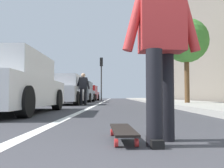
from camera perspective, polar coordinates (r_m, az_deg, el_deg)
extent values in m
plane|color=#38383D|center=(10.93, 1.86, -5.06)|extent=(80.00, 80.00, 0.00)
cube|color=silver|center=(20.94, -1.80, -4.00)|extent=(52.00, 0.16, 0.01)
cube|color=#9E9B93|center=(19.26, 11.55, -3.84)|extent=(52.00, 3.20, 0.14)
cube|color=slate|center=(24.30, 15.46, 9.95)|extent=(40.00, 1.20, 11.53)
cylinder|color=red|center=(2.70, 0.00, -11.06)|extent=(0.07, 0.03, 0.07)
cylinder|color=red|center=(2.71, 3.66, -11.01)|extent=(0.07, 0.03, 0.07)
cylinder|color=red|center=(2.11, 0.97, -13.39)|extent=(0.07, 0.03, 0.07)
cylinder|color=red|center=(2.12, 5.68, -13.28)|extent=(0.07, 0.03, 0.07)
cube|color=silver|center=(2.70, 1.84, -10.04)|extent=(0.07, 0.12, 0.02)
cube|color=silver|center=(2.11, 3.33, -12.07)|extent=(0.07, 0.12, 0.02)
cube|color=black|center=(2.40, 2.49, -10.40)|extent=(0.85, 0.26, 0.02)
cylinder|color=black|center=(2.12, 9.70, -3.08)|extent=(0.14, 0.14, 0.82)
cylinder|color=black|center=(2.42, 12.47, -3.02)|extent=(0.14, 0.14, 0.82)
cube|color=black|center=(2.16, 9.79, -13.08)|extent=(0.27, 0.12, 0.07)
cube|color=#B22D2D|center=(2.37, 11.31, 14.38)|extent=(0.27, 0.42, 0.60)
cylinder|color=#B22D2D|center=(2.32, 5.38, 14.69)|extent=(0.11, 0.24, 0.60)
cylinder|color=#B22D2D|center=(2.44, 16.94, 13.94)|extent=(0.11, 0.24, 0.60)
cube|color=silver|center=(6.74, -22.41, -1.75)|extent=(4.61, 1.92, 0.70)
cube|color=silver|center=(6.64, -22.79, 3.90)|extent=(2.55, 1.74, 0.60)
cube|color=#4C606B|center=(7.81, -19.23, 2.85)|extent=(0.07, 1.63, 0.51)
cylinder|color=black|center=(8.39, -24.30, -3.32)|extent=(0.63, 0.23, 0.63)
cylinder|color=black|center=(7.84, -12.50, -3.55)|extent=(0.63, 0.23, 0.63)
cylinder|color=black|center=(5.10, -19.38, -3.87)|extent=(0.63, 0.23, 0.63)
cube|color=silver|center=(12.98, -10.95, -2.28)|extent=(4.27, 1.79, 0.70)
cube|color=silver|center=(12.86, -11.06, 0.62)|extent=(2.35, 1.64, 0.60)
cube|color=#4C606B|center=(14.00, -10.09, 0.33)|extent=(0.04, 1.56, 0.51)
cylinder|color=black|center=(14.46, -13.19, -3.15)|extent=(0.66, 0.22, 0.66)
cylinder|color=black|center=(14.15, -6.52, -3.21)|extent=(0.66, 0.22, 0.66)
cylinder|color=black|center=(11.91, -16.23, -3.19)|extent=(0.66, 0.22, 0.66)
cylinder|color=black|center=(11.53, -8.16, -3.29)|extent=(0.66, 0.22, 0.66)
cube|color=#4C5156|center=(18.52, -7.45, -2.48)|extent=(4.61, 1.90, 0.70)
cube|color=#4C5156|center=(18.39, -7.51, -0.46)|extent=(2.54, 1.73, 0.60)
cube|color=#4C606B|center=(19.64, -6.94, -0.61)|extent=(0.06, 1.64, 0.51)
cylinder|color=black|center=(20.08, -9.33, -3.10)|extent=(0.65, 0.23, 0.65)
cylinder|color=black|center=(19.83, -4.30, -3.13)|extent=(0.65, 0.23, 0.65)
cylinder|color=black|center=(17.29, -11.08, -3.13)|extent=(0.65, 0.23, 0.65)
cylinder|color=black|center=(16.99, -5.25, -3.17)|extent=(0.65, 0.23, 0.65)
cube|color=maroon|center=(24.64, -5.45, -2.62)|extent=(4.16, 1.92, 0.70)
cube|color=maroon|center=(24.50, -5.49, -1.10)|extent=(2.32, 1.71, 0.60)
cube|color=#4C606B|center=(25.62, -5.11, -1.18)|extent=(0.11, 1.54, 0.51)
cylinder|color=black|center=(26.03, -6.84, -3.09)|extent=(0.62, 0.25, 0.61)
cylinder|color=black|center=(25.79, -3.19, -3.11)|extent=(0.62, 0.25, 0.61)
cylinder|color=black|center=(23.53, -7.92, -3.11)|extent=(0.62, 0.25, 0.61)
cylinder|color=black|center=(23.27, -3.89, -3.13)|extent=(0.62, 0.25, 0.61)
cylinder|color=#2D2D2D|center=(23.64, -2.48, 0.15)|extent=(0.12, 0.12, 3.32)
cube|color=black|center=(23.84, -2.47, 5.11)|extent=(0.24, 0.28, 0.80)
sphere|color=#360606|center=(24.01, -2.45, 5.68)|extent=(0.16, 0.16, 0.16)
sphere|color=#392907|center=(23.97, -2.45, 5.07)|extent=(0.16, 0.16, 0.16)
sphere|color=green|center=(23.93, -2.45, 4.45)|extent=(0.16, 0.16, 0.16)
cylinder|color=brown|center=(11.54, 16.85, 0.72)|extent=(0.22, 0.22, 2.23)
sphere|color=#3D7F33|center=(11.78, 16.72, 9.53)|extent=(1.98, 1.98, 1.98)
cylinder|color=black|center=(12.01, -6.15, -3.02)|extent=(0.13, 0.13, 0.76)
cylinder|color=black|center=(11.79, -7.10, -3.02)|extent=(0.13, 0.13, 0.76)
cube|color=black|center=(12.01, -6.16, -4.69)|extent=(0.24, 0.09, 0.07)
cube|color=black|center=(11.92, -6.64, 0.16)|extent=(0.22, 0.37, 0.56)
cylinder|color=black|center=(11.90, -5.57, 0.17)|extent=(0.08, 0.22, 0.56)
cylinder|color=black|center=(11.95, -7.71, 0.16)|extent=(0.08, 0.22, 0.56)
sphere|color=tan|center=(11.95, -6.63, 2.00)|extent=(0.21, 0.21, 0.21)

